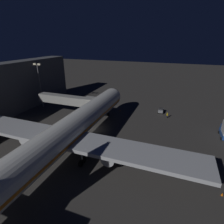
{
  "coord_description": "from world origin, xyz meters",
  "views": [
    {
      "loc": [
        -19.92,
        39.33,
        22.86
      ],
      "look_at": [
        -3.0,
        -5.52,
        3.5
      ],
      "focal_mm": 28.96,
      "sensor_mm": 36.0,
      "label": 1
    }
  ],
  "objects_px": {
    "jet_bridge": "(71,100)",
    "traffic_cone_wingtip_svc_side": "(222,194)",
    "airliner_at_gate": "(65,134)",
    "apron_floodlight_mast": "(40,82)",
    "baggage_tug_spare": "(161,111)",
    "traffic_cone_nose_port": "(120,110)",
    "traffic_cone_nose_starboard": "(108,109)",
    "ground_crew_marshaller_fwd": "(167,115)"
  },
  "relations": [
    {
      "from": "jet_bridge",
      "to": "traffic_cone_nose_port",
      "type": "distance_m",
      "value": 17.0
    },
    {
      "from": "airliner_at_gate",
      "to": "ground_crew_marshaller_fwd",
      "type": "height_order",
      "value": "airliner_at_gate"
    },
    {
      "from": "jet_bridge",
      "to": "baggage_tug_spare",
      "type": "distance_m",
      "value": 29.52
    },
    {
      "from": "apron_floodlight_mast",
      "to": "jet_bridge",
      "type": "bearing_deg",
      "value": 164.06
    },
    {
      "from": "traffic_cone_nose_port",
      "to": "traffic_cone_wingtip_svc_side",
      "type": "distance_m",
      "value": 38.95
    },
    {
      "from": "airliner_at_gate",
      "to": "traffic_cone_wingtip_svc_side",
      "type": "relative_size",
      "value": 107.92
    },
    {
      "from": "apron_floodlight_mast",
      "to": "traffic_cone_nose_starboard",
      "type": "relative_size",
      "value": 28.01
    },
    {
      "from": "airliner_at_gate",
      "to": "traffic_cone_wingtip_svc_side",
      "type": "bearing_deg",
      "value": 179.85
    },
    {
      "from": "jet_bridge",
      "to": "traffic_cone_wingtip_svc_side",
      "type": "distance_m",
      "value": 43.7
    },
    {
      "from": "baggage_tug_spare",
      "to": "traffic_cone_nose_port",
      "type": "height_order",
      "value": "baggage_tug_spare"
    },
    {
      "from": "apron_floodlight_mast",
      "to": "traffic_cone_wingtip_svc_side",
      "type": "xyz_separation_m",
      "value": [
        -54.08,
        22.96,
        -8.82
      ]
    },
    {
      "from": "ground_crew_marshaller_fwd",
      "to": "traffic_cone_wingtip_svc_side",
      "type": "height_order",
      "value": "ground_crew_marshaller_fwd"
    },
    {
      "from": "airliner_at_gate",
      "to": "baggage_tug_spare",
      "type": "distance_m",
      "value": 35.64
    },
    {
      "from": "baggage_tug_spare",
      "to": "traffic_cone_nose_starboard",
      "type": "height_order",
      "value": "baggage_tug_spare"
    },
    {
      "from": "ground_crew_marshaller_fwd",
      "to": "traffic_cone_nose_starboard",
      "type": "height_order",
      "value": "ground_crew_marshaller_fwd"
    },
    {
      "from": "jet_bridge",
      "to": "ground_crew_marshaller_fwd",
      "type": "bearing_deg",
      "value": -161.54
    },
    {
      "from": "apron_floodlight_mast",
      "to": "traffic_cone_wingtip_svc_side",
      "type": "distance_m",
      "value": 59.41
    },
    {
      "from": "airliner_at_gate",
      "to": "apron_floodlight_mast",
      "type": "xyz_separation_m",
      "value": [
        25.5,
        -22.89,
        3.8
      ]
    },
    {
      "from": "baggage_tug_spare",
      "to": "traffic_cone_nose_port",
      "type": "relative_size",
      "value": 4.8
    },
    {
      "from": "traffic_cone_nose_starboard",
      "to": "traffic_cone_wingtip_svc_side",
      "type": "distance_m",
      "value": 42.06
    },
    {
      "from": "airliner_at_gate",
      "to": "traffic_cone_wingtip_svc_side",
      "type": "xyz_separation_m",
      "value": [
        -28.58,
        0.08,
        -5.03
      ]
    },
    {
      "from": "jet_bridge",
      "to": "airliner_at_gate",
      "type": "bearing_deg",
      "value": 119.61
    },
    {
      "from": "airliner_at_gate",
      "to": "jet_bridge",
      "type": "height_order",
      "value": "airliner_at_gate"
    },
    {
      "from": "jet_bridge",
      "to": "traffic_cone_wingtip_svc_side",
      "type": "xyz_separation_m",
      "value": [
        -39.16,
        18.71,
        -5.11
      ]
    },
    {
      "from": "jet_bridge",
      "to": "apron_floodlight_mast",
      "type": "relative_size",
      "value": 1.26
    },
    {
      "from": "baggage_tug_spare",
      "to": "traffic_cone_wingtip_svc_side",
      "type": "height_order",
      "value": "baggage_tug_spare"
    },
    {
      "from": "apron_floodlight_mast",
      "to": "traffic_cone_nose_port",
      "type": "bearing_deg",
      "value": -168.37
    },
    {
      "from": "baggage_tug_spare",
      "to": "traffic_cone_wingtip_svc_side",
      "type": "distance_m",
      "value": 34.51
    },
    {
      "from": "jet_bridge",
      "to": "apron_floodlight_mast",
      "type": "bearing_deg",
      "value": -15.94
    },
    {
      "from": "jet_bridge",
      "to": "apron_floodlight_mast",
      "type": "height_order",
      "value": "apron_floodlight_mast"
    },
    {
      "from": "traffic_cone_nose_starboard",
      "to": "jet_bridge",
      "type": "bearing_deg",
      "value": 49.91
    },
    {
      "from": "ground_crew_marshaller_fwd",
      "to": "traffic_cone_wingtip_svc_side",
      "type": "distance_m",
      "value": 30.18
    },
    {
      "from": "jet_bridge",
      "to": "traffic_cone_nose_port",
      "type": "bearing_deg",
      "value": -142.08
    },
    {
      "from": "traffic_cone_nose_port",
      "to": "traffic_cone_nose_starboard",
      "type": "distance_m",
      "value": 4.4
    },
    {
      "from": "apron_floodlight_mast",
      "to": "ground_crew_marshaller_fwd",
      "type": "height_order",
      "value": "apron_floodlight_mast"
    },
    {
      "from": "baggage_tug_spare",
      "to": "traffic_cone_nose_port",
      "type": "bearing_deg",
      "value": 13.73
    },
    {
      "from": "baggage_tug_spare",
      "to": "airliner_at_gate",
      "type": "bearing_deg",
      "value": 64.15
    },
    {
      "from": "traffic_cone_nose_starboard",
      "to": "traffic_cone_wingtip_svc_side",
      "type": "bearing_deg",
      "value": 137.03
    },
    {
      "from": "airliner_at_gate",
      "to": "baggage_tug_spare",
      "type": "xyz_separation_m",
      "value": [
        -15.42,
        -31.82,
        -4.52
      ]
    },
    {
      "from": "apron_floodlight_mast",
      "to": "ground_crew_marshaller_fwd",
      "type": "relative_size",
      "value": 8.4
    },
    {
      "from": "apron_floodlight_mast",
      "to": "baggage_tug_spare",
      "type": "xyz_separation_m",
      "value": [
        -40.92,
        -8.93,
        -8.32
      ]
    },
    {
      "from": "airliner_at_gate",
      "to": "apron_floodlight_mast",
      "type": "height_order",
      "value": "airliner_at_gate"
    }
  ]
}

